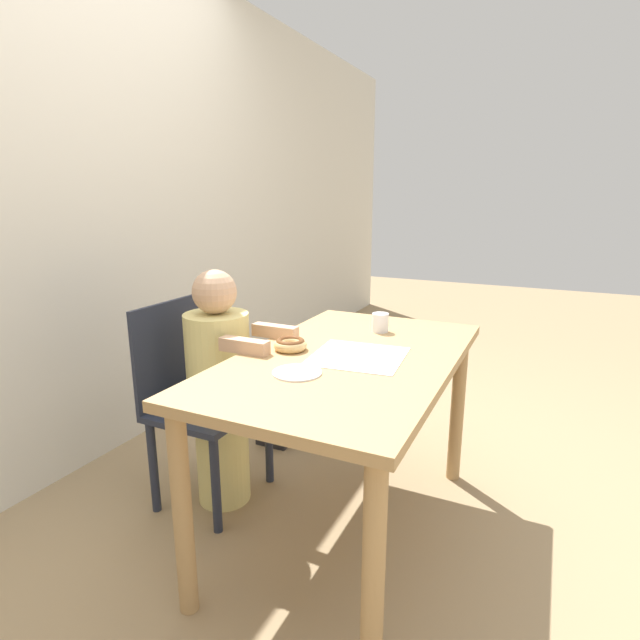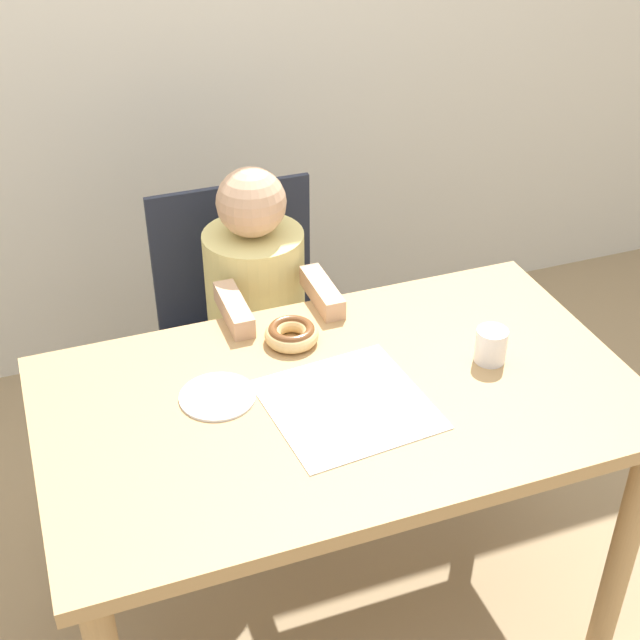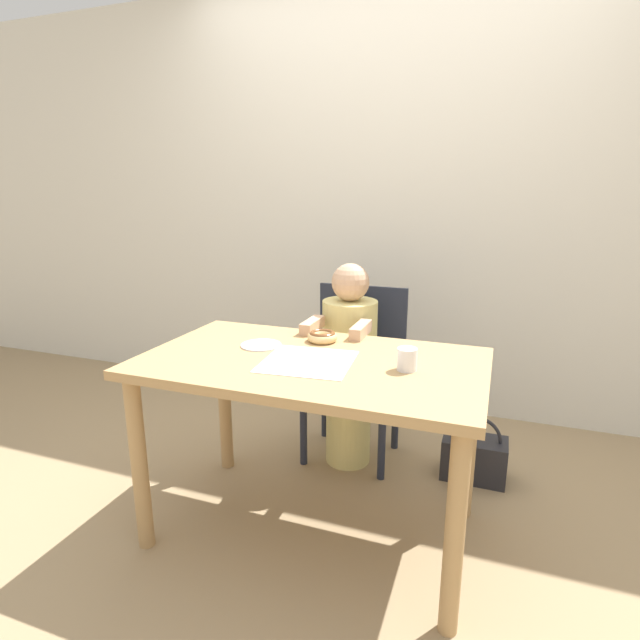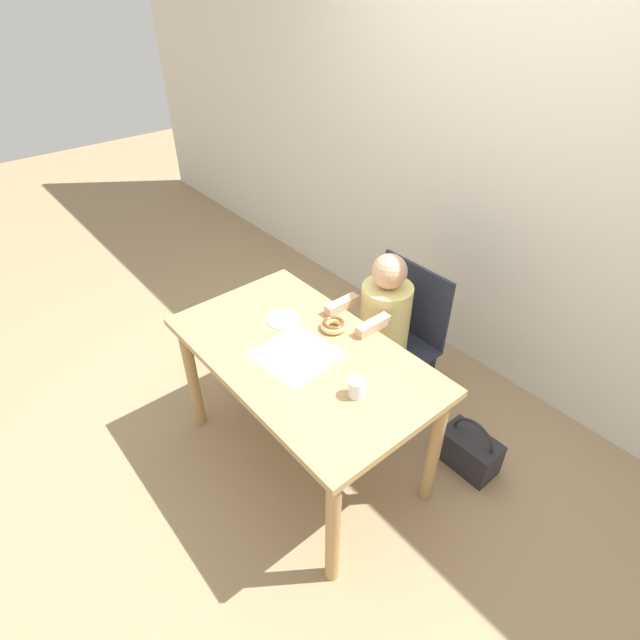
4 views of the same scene
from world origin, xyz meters
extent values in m
plane|color=#997F5B|center=(0.00, 0.00, 0.00)|extent=(12.00, 12.00, 0.00)
cube|color=tan|center=(0.00, 0.00, 0.71)|extent=(1.25, 0.73, 0.03)
cylinder|color=tan|center=(0.57, -0.31, 0.35)|extent=(0.06, 0.06, 0.69)
cylinder|color=tan|center=(-0.57, 0.31, 0.35)|extent=(0.06, 0.06, 0.69)
cylinder|color=tan|center=(0.57, 0.31, 0.35)|extent=(0.06, 0.06, 0.69)
cube|color=#232838|center=(-0.02, 0.61, 0.42)|extent=(0.46, 0.38, 0.03)
cube|color=#232838|center=(-0.02, 0.79, 0.65)|extent=(0.46, 0.02, 0.43)
cylinder|color=#232838|center=(-0.22, 0.45, 0.20)|extent=(0.04, 0.04, 0.41)
cylinder|color=#232838|center=(0.18, 0.45, 0.20)|extent=(0.04, 0.04, 0.41)
cylinder|color=#232838|center=(-0.22, 0.77, 0.20)|extent=(0.04, 0.04, 0.41)
cylinder|color=#232838|center=(0.18, 0.77, 0.20)|extent=(0.04, 0.04, 0.41)
cylinder|color=#E0D17F|center=(-0.02, 0.56, 0.22)|extent=(0.22, 0.22, 0.43)
cylinder|color=#E0D17F|center=(-0.02, 0.56, 0.63)|extent=(0.26, 0.26, 0.40)
sphere|color=tan|center=(-0.02, 0.56, 0.92)|extent=(0.18, 0.18, 0.18)
cube|color=tan|center=(-0.13, 0.36, 0.75)|extent=(0.05, 0.19, 0.05)
cube|color=tan|center=(0.09, 0.36, 0.75)|extent=(0.05, 0.19, 0.05)
torus|color=#DBB270|center=(-0.04, 0.22, 0.75)|extent=(0.12, 0.12, 0.04)
torus|color=brown|center=(-0.04, 0.22, 0.76)|extent=(0.11, 0.11, 0.02)
cube|color=white|center=(0.00, -0.04, 0.73)|extent=(0.34, 0.34, 0.00)
cube|color=#232328|center=(0.59, 0.61, 0.10)|extent=(0.29, 0.17, 0.20)
torus|color=#232328|center=(0.59, 0.61, 0.20)|extent=(0.24, 0.02, 0.24)
cylinder|color=white|center=(0.35, 0.00, 0.77)|extent=(0.07, 0.07, 0.08)
cylinder|color=white|center=(-0.25, 0.08, 0.73)|extent=(0.16, 0.16, 0.01)
camera|label=1|loc=(-1.58, -0.64, 1.29)|focal=28.00mm
camera|label=2|loc=(-0.55, -1.36, 1.89)|focal=50.00mm
camera|label=3|loc=(0.63, -1.63, 1.33)|focal=28.00mm
camera|label=4|loc=(1.35, -1.03, 2.17)|focal=28.00mm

